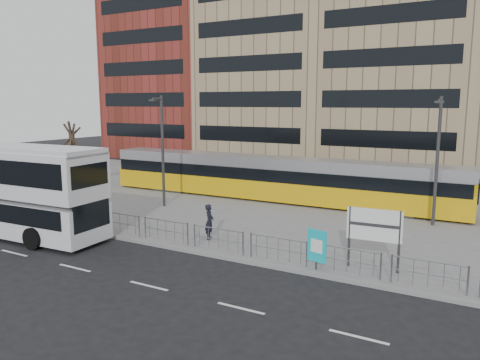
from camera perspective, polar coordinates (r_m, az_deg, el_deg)
The scene contains 15 objects.
ground at distance 22.60m, azimuth -8.35°, elevation -8.37°, with size 120.00×120.00×0.00m, color black.
plaza at distance 32.57m, azimuth 4.62°, elevation -2.64°, with size 64.00×24.00×0.15m, color slate.
kerb at distance 22.61m, azimuth -8.28°, elevation -8.16°, with size 64.00×0.25×0.17m, color gray.
building_row at distance 52.91m, azimuth 16.96°, elevation 15.59°, with size 70.40×18.40×31.20m.
pedestrian_barrier at distance 21.60m, azimuth -3.36°, elevation -6.41°, with size 32.07×0.07×1.10m.
road_markings at distance 19.11m, azimuth -13.39°, elevation -11.88°, with size 62.00×0.12×0.01m, color white.
double_decker_bus at distance 27.31m, azimuth -26.62°, elevation -0.69°, with size 11.89×3.44×4.71m.
tram at distance 32.55m, azimuth 3.92°, elevation 0.20°, with size 25.65×2.98×3.02m.
station_sign at distance 19.64m, azimuth 16.05°, elevation -5.62°, with size 2.19×0.26×2.52m.
ad_panel at distance 19.31m, azimuth 9.35°, elevation -7.99°, with size 0.88×0.29×1.67m.
pedestrian at distance 23.30m, azimuth -3.75°, elevation -5.10°, with size 0.64×0.42×1.76m, color black.
traffic_light_west at distance 30.16m, azimuth -24.27°, elevation -0.46°, with size 0.21×0.23×3.10m.
lamp_post_west at distance 30.54m, azimuth -9.49°, elevation 4.08°, with size 0.45×1.04×7.16m.
lamp_post_east at distance 27.46m, azimuth 22.93°, elevation 2.77°, with size 0.45×1.04×7.05m.
bare_tree at distance 38.74m, azimuth -19.94°, elevation 6.90°, with size 3.75×3.75×7.14m.
Camera 1 is at (13.24, -16.97, 6.87)m, focal length 35.00 mm.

